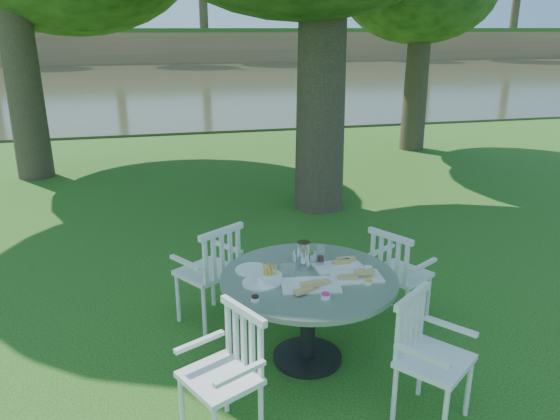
% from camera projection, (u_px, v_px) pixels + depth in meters
% --- Properties ---
extents(ground, '(140.00, 140.00, 0.00)m').
position_uv_depth(ground, '(285.00, 296.00, 5.49)').
color(ground, '#15420D').
rests_on(ground, ground).
extents(table, '(1.37, 1.37, 0.74)m').
position_uv_depth(table, '(308.00, 293.00, 4.26)').
color(table, black).
rests_on(table, ground).
extents(chair_ne, '(0.59, 0.60, 0.89)m').
position_uv_depth(chair_ne, '(395.00, 270.00, 4.84)').
color(chair_ne, white).
rests_on(chair_ne, ground).
extents(chair_nw, '(0.64, 0.64, 0.94)m').
position_uv_depth(chair_nw, '(214.00, 268.00, 4.81)').
color(chair_nw, white).
rests_on(chair_nw, ground).
extents(chair_sw, '(0.58, 0.59, 0.89)m').
position_uv_depth(chair_sw, '(231.00, 364.00, 3.49)').
color(chair_sw, white).
rests_on(chair_sw, ground).
extents(chair_se, '(0.62, 0.61, 0.90)m').
position_uv_depth(chair_se, '(423.00, 348.00, 3.66)').
color(chair_se, white).
rests_on(chair_se, ground).
extents(tableware, '(1.09, 0.82, 0.23)m').
position_uv_depth(tableware, '(302.00, 269.00, 4.25)').
color(tableware, white).
rests_on(tableware, table).
extents(river, '(100.00, 28.00, 0.12)m').
position_uv_depth(river, '(171.00, 82.00, 26.69)').
color(river, '#353720').
rests_on(river, ground).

